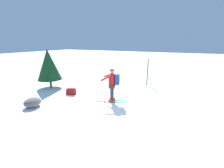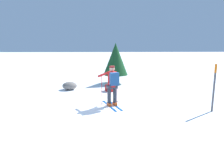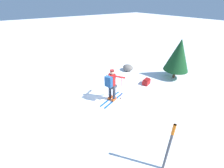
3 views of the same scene
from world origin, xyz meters
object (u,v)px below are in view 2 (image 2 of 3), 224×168
Objects in this scene: skier at (112,83)px; rock_boulder at (70,86)px; pine_tree at (116,59)px; dropped_backpack at (109,88)px; trail_marker at (214,84)px.

skier reaches higher than rock_boulder.
rock_boulder is 3.35m from pine_tree.
skier is at bearing 126.78° from rock_boulder.
skier is 0.66× the size of pine_tree.
dropped_backpack is 2.54m from pine_tree.
pine_tree is at bearing -101.26° from dropped_backpack.
dropped_backpack is at bearing -87.59° from skier.
rock_boulder is at bearing -53.22° from skier.
trail_marker reaches higher than dropped_backpack.
trail_marker is 0.73× the size of pine_tree.
trail_marker is 2.31× the size of rock_boulder.
rock_boulder is (6.05, -3.81, -0.83)m from trail_marker.
skier is at bearing -11.64° from trail_marker.
trail_marker is (-3.90, 3.41, 0.88)m from dropped_backpack.
rock_boulder is at bearing -10.53° from dropped_backpack.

